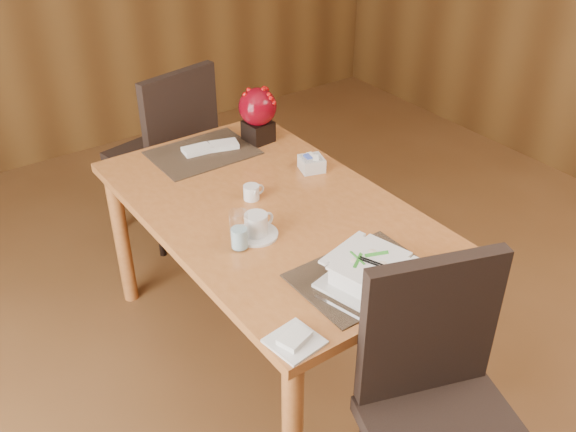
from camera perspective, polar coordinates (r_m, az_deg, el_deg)
dining_table at (r=2.58m, az=-1.49°, el=-0.92°), size 0.90×1.50×0.75m
placemat_near at (r=2.17m, az=6.70°, el=-5.32°), size 0.45×0.33×0.01m
placemat_far at (r=2.94m, az=-7.57°, el=5.59°), size 0.45×0.33×0.01m
soup_setting at (r=2.10m, az=7.19°, el=-5.05°), size 0.32×0.32×0.11m
coffee_cup at (r=2.33m, az=-2.84°, el=-0.95°), size 0.16×0.16×0.09m
water_glass at (r=2.25m, az=-4.37°, el=-1.27°), size 0.07×0.07×0.15m
creamer_jug at (r=2.56m, az=-3.28°, el=2.11°), size 0.09×0.09×0.06m
sugar_caddy at (r=2.76m, az=2.11°, el=4.67°), size 0.12×0.12×0.06m
berry_decor at (r=2.97m, az=-2.71°, el=9.25°), size 0.18×0.18×0.26m
napkins_far at (r=2.95m, az=-6.73°, el=6.11°), size 0.27×0.14×0.02m
bread_plate at (r=1.92m, az=0.59°, el=-11.10°), size 0.16×0.16×0.01m
near_chair at (r=2.07m, az=13.43°, el=-15.51°), size 0.59×0.59×1.00m
far_chair at (r=3.46m, az=-10.50°, el=6.17°), size 0.55×0.55×0.99m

